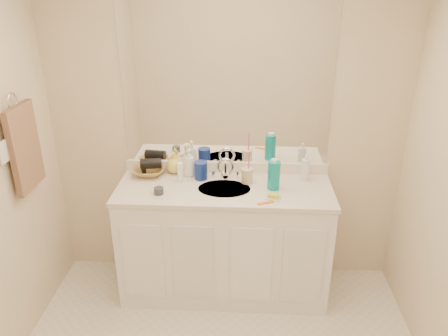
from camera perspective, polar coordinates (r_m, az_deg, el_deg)
wall_back at (r=3.20m, az=0.31°, el=4.83°), size 2.60×0.02×2.40m
vanity_cabinet at (r=3.30m, az=0.05°, el=-9.58°), size 1.50×0.55×0.85m
countertop at (r=3.08m, az=0.05°, el=-2.76°), size 1.52×0.57×0.03m
backsplash at (r=3.29m, az=0.29°, el=0.14°), size 1.52×0.03×0.08m
sink_basin at (r=3.06m, az=0.03°, el=-2.88°), size 0.37×0.37×0.02m
faucet at (r=3.19m, az=0.20°, el=-0.34°), size 0.02×0.02×0.11m
mirror at (r=3.09m, az=0.32°, el=11.10°), size 1.48×0.01×1.20m
blue_mug at (r=3.18m, az=-3.05°, el=-0.31°), size 0.10×0.10×0.13m
tan_cup at (r=3.12m, az=3.03°, el=-1.01°), size 0.10×0.10×0.11m
toothbrush at (r=3.08m, az=3.25°, el=0.60°), size 0.01×0.04×0.19m
mouthwash_bottle at (r=3.03m, az=6.51°, el=-0.95°), size 0.11×0.11×0.20m
clear_pump_bottle at (r=3.20m, az=10.55°, el=-0.22°), size 0.07×0.07×0.16m
soap_dish at (r=2.94m, az=6.45°, el=-3.91°), size 0.11×0.10×0.01m
green_soap at (r=2.93m, az=6.47°, el=-3.58°), size 0.08×0.07×0.03m
orange_comb at (r=2.88m, az=5.45°, el=-4.56°), size 0.12×0.07×0.00m
dark_jar at (r=3.01m, az=-8.53°, el=-2.96°), size 0.08×0.08×0.05m
extra_white_bottle at (r=3.14m, az=-5.74°, el=-0.56°), size 0.06×0.06×0.14m
soap_bottle_white at (r=3.22m, az=-4.54°, el=0.69°), size 0.10×0.10×0.20m
soap_bottle_cream at (r=3.24m, az=-5.27°, el=0.64°), size 0.09×0.09×0.18m
soap_bottle_yellow at (r=3.29m, az=-6.50°, el=0.70°), size 0.16×0.16×0.16m
wicker_basket at (r=3.30m, az=-9.79°, el=-0.39°), size 0.25×0.25×0.06m
hair_dryer at (r=3.27m, az=-9.52°, el=0.58°), size 0.16×0.10×0.08m
towel_ring at (r=2.95m, az=-25.93°, el=7.83°), size 0.01×0.11×0.11m
hand_towel at (r=3.03m, az=-24.58°, el=2.42°), size 0.04×0.32×0.55m
switch_plate at (r=2.86m, az=-26.86°, el=1.85°), size 0.01×0.08×0.13m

